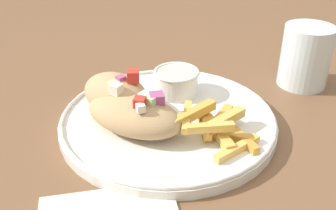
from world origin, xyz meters
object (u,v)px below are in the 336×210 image
at_px(sauce_ramekin, 176,81).
at_px(water_glass, 305,59).
at_px(pita_sandwich_far, 116,94).
at_px(pita_sandwich_near, 135,114).
at_px(fries_pile, 215,126).
at_px(plate, 168,120).

bearing_deg(sauce_ramekin, water_glass, 16.29).
bearing_deg(pita_sandwich_far, sauce_ramekin, 76.44).
xyz_separation_m(pita_sandwich_near, fries_pile, (0.10, -0.01, -0.01)).
relative_size(pita_sandwich_far, fries_pile, 1.04).
xyz_separation_m(pita_sandwich_near, pita_sandwich_far, (-0.03, 0.05, 0.00)).
distance_m(plate, sauce_ramekin, 0.08).
bearing_deg(water_glass, pita_sandwich_near, -148.24).
xyz_separation_m(pita_sandwich_far, fries_pile, (0.14, -0.06, -0.01)).
xyz_separation_m(pita_sandwich_far, sauce_ramekin, (0.09, 0.05, -0.01)).
bearing_deg(pita_sandwich_far, fries_pile, 20.79).
xyz_separation_m(fries_pile, water_glass, (0.16, 0.17, 0.02)).
bearing_deg(fries_pile, pita_sandwich_far, 156.78).
relative_size(pita_sandwich_far, sauce_ramekin, 1.83).
bearing_deg(plate, water_glass, 30.84).
bearing_deg(water_glass, fries_pile, -132.82).
relative_size(fries_pile, water_glass, 1.22).
bearing_deg(pita_sandwich_far, plate, 30.83).
xyz_separation_m(sauce_ramekin, water_glass, (0.21, 0.06, 0.01)).
bearing_deg(pita_sandwich_near, pita_sandwich_far, 150.45).
height_order(pita_sandwich_near, sauce_ramekin, pita_sandwich_near).
relative_size(plate, pita_sandwich_near, 1.93).
height_order(fries_pile, sauce_ramekin, sauce_ramekin).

